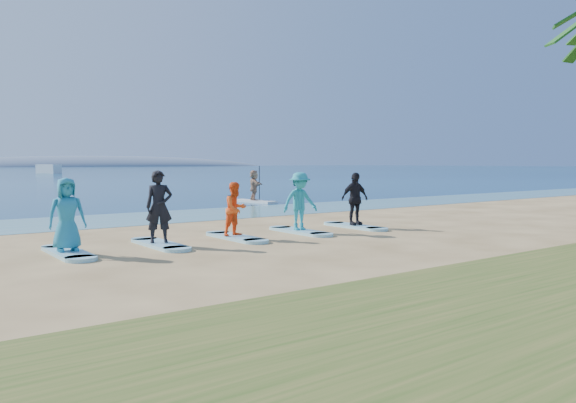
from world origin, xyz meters
TOP-DOWN VIEW (x-y plane):
  - ground at (0.00, 0.00)m, footprint 600.00×600.00m
  - shallow_water at (0.00, 10.50)m, footprint 600.00×600.00m
  - island_ridge at (95.00, 300.00)m, footprint 220.00×56.00m
  - paddleboard at (8.95, 15.20)m, footprint 1.10×3.07m
  - paddleboarder at (8.95, 15.20)m, footprint 0.88×1.60m
  - boat_offshore_b at (20.29, 106.89)m, footprint 3.83×5.98m
  - surfboard_0 at (-4.13, 3.23)m, footprint 0.70×2.20m
  - student_0 at (-4.13, 3.23)m, footprint 0.88×0.60m
  - surfboard_1 at (-1.81, 3.23)m, footprint 0.70×2.20m
  - student_1 at (-1.81, 3.23)m, footprint 0.79×0.63m
  - surfboard_2 at (0.52, 3.23)m, footprint 0.70×2.20m
  - student_2 at (0.52, 3.23)m, footprint 0.84×0.71m
  - surfboard_3 at (2.84, 3.23)m, footprint 0.70×2.20m
  - student_3 at (2.84, 3.23)m, footprint 1.25×0.84m
  - surfboard_4 at (5.16, 3.23)m, footprint 0.70×2.20m
  - student_4 at (5.16, 3.23)m, footprint 1.08×0.56m

SIDE VIEW (x-z plane):
  - ground at x=0.00m, z-range 0.00..0.00m
  - island_ridge at x=95.00m, z-range -9.00..9.00m
  - boat_offshore_b at x=20.29m, z-range -0.90..0.90m
  - shallow_water at x=0.00m, z-range 0.01..0.01m
  - surfboard_0 at x=-4.13m, z-range 0.00..0.09m
  - surfboard_1 at x=-1.81m, z-range 0.00..0.09m
  - surfboard_2 at x=0.52m, z-range 0.00..0.09m
  - surfboard_3 at x=2.84m, z-range 0.00..0.09m
  - surfboard_4 at x=5.16m, z-range 0.00..0.09m
  - paddleboard at x=8.95m, z-range 0.00..0.12m
  - student_2 at x=0.52m, z-range 0.09..1.63m
  - paddleboarder at x=8.95m, z-range 0.12..1.77m
  - student_0 at x=-4.13m, z-range 0.09..1.83m
  - student_4 at x=5.16m, z-range 0.09..1.85m
  - student_3 at x=2.84m, z-range 0.09..1.88m
  - student_1 at x=-1.81m, z-range 0.09..1.98m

